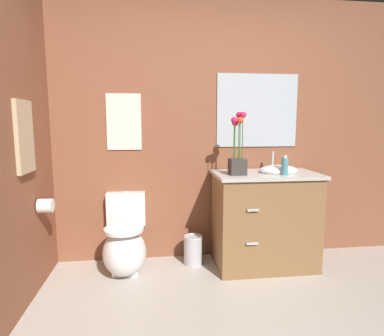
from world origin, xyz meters
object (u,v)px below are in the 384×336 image
(flower_vase, at_px, (238,155))
(wall_mirror, at_px, (257,111))
(trash_bin, at_px, (193,250))
(wall_poster, at_px, (124,122))
(vanity_cabinet, at_px, (265,218))
(hanging_towel, at_px, (24,137))
(toilet, at_px, (125,245))
(soap_bottle, at_px, (285,166))
(toilet_paper_roll, at_px, (46,206))

(flower_vase, distance_m, wall_mirror, 0.61)
(trash_bin, height_order, wall_poster, wall_poster)
(flower_vase, relative_size, wall_poster, 1.05)
(vanity_cabinet, relative_size, trash_bin, 3.91)
(hanging_towel, bearing_deg, toilet, 30.26)
(toilet, distance_m, trash_bin, 0.64)
(toilet, relative_size, flower_vase, 1.26)
(wall_poster, relative_size, hanging_towel, 1.00)
(wall_mirror, xyz_separation_m, hanging_towel, (-1.93, -0.65, -0.22))
(vanity_cabinet, xyz_separation_m, soap_bottle, (0.11, -0.14, 0.51))
(trash_bin, distance_m, toilet_paper_roll, 1.37)
(hanging_towel, relative_size, toilet_paper_roll, 4.73)
(flower_vase, bearing_deg, hanging_towel, -170.20)
(trash_bin, xyz_separation_m, wall_poster, (-0.63, 0.18, 1.20))
(wall_mirror, bearing_deg, toilet_paper_roll, -166.09)
(toilet, relative_size, vanity_cabinet, 0.65)
(toilet, bearing_deg, hanging_towel, -149.74)
(toilet, distance_m, vanity_cabinet, 1.30)
(toilet, height_order, trash_bin, toilet)
(toilet, relative_size, wall_poster, 1.33)
(soap_bottle, xyz_separation_m, hanging_towel, (-2.05, -0.21, 0.27))
(soap_bottle, xyz_separation_m, wall_poster, (-1.40, 0.43, 0.38))
(trash_bin, bearing_deg, flower_vase, -26.04)
(toilet, bearing_deg, wall_poster, 90.00)
(hanging_towel, bearing_deg, vanity_cabinet, 10.32)
(soap_bottle, height_order, trash_bin, soap_bottle)
(toilet, height_order, vanity_cabinet, vanity_cabinet)
(vanity_cabinet, bearing_deg, flower_vase, -166.75)
(trash_bin, relative_size, wall_poster, 0.52)
(soap_bottle, bearing_deg, toilet_paper_roll, -179.12)
(soap_bottle, relative_size, toilet_paper_roll, 1.56)
(toilet, distance_m, toilet_paper_roll, 0.76)
(vanity_cabinet, xyz_separation_m, trash_bin, (-0.65, 0.11, -0.32))
(trash_bin, relative_size, wall_mirror, 0.34)
(toilet, relative_size, trash_bin, 2.54)
(vanity_cabinet, bearing_deg, wall_poster, 167.09)
(toilet_paper_roll, bearing_deg, wall_mirror, 13.91)
(wall_poster, bearing_deg, toilet, -90.00)
(flower_vase, relative_size, soap_bottle, 3.18)
(wall_mirror, bearing_deg, toilet, -168.19)
(soap_bottle, xyz_separation_m, trash_bin, (-0.77, 0.25, -0.82))
(wall_poster, bearing_deg, wall_mirror, 0.00)
(wall_poster, bearing_deg, toilet_paper_roll, -141.96)
(soap_bottle, relative_size, hanging_towel, 0.33)
(wall_mirror, distance_m, hanging_towel, 2.04)
(vanity_cabinet, height_order, wall_poster, wall_poster)
(wall_poster, height_order, wall_mirror, wall_mirror)
(vanity_cabinet, xyz_separation_m, hanging_towel, (-1.93, -0.35, 0.78))
(soap_bottle, bearing_deg, flower_vase, 169.90)
(flower_vase, bearing_deg, soap_bottle, -10.10)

